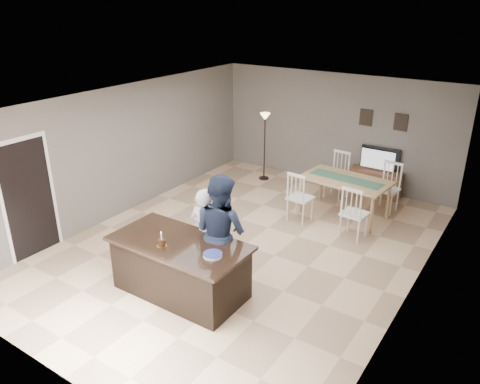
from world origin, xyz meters
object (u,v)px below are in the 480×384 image
Objects in this scene: kitchen_island at (180,267)px; woman at (206,235)px; plate_stack at (213,255)px; birthday_cake at (162,243)px; man at (221,232)px; tv_console at (375,183)px; floor_lamp at (265,129)px; television at (379,159)px; dining_table at (345,185)px.

woman reaches higher than kitchen_island.
woman is at bearing 134.40° from plate_stack.
man is at bearing 56.78° from birthday_cake.
woman reaches higher than birthday_cake.
kitchen_island is at bearing -102.16° from tv_console.
man reaches higher than floor_lamp.
dining_table is at bearing 83.69° from television.
birthday_cake is at bearing -75.35° from floor_lamp.
plate_stack is (0.68, -0.06, 0.47)m from kitchen_island.
floor_lamp is at bearing 13.08° from television.
plate_stack is at bearing -95.27° from tv_console.
floor_lamp is (-1.50, 5.01, 0.87)m from kitchen_island.
woman is 4.77m from floor_lamp.
tv_console is 5.17m from woman.
dining_table is at bearing -96.61° from tv_console.
man reaches higher than plate_stack.
dining_table is at bearing -20.11° from floor_lamp.
man is at bearing -95.29° from dining_table.
floor_lamp is at bearing -168.34° from tv_console.
floor_lamp reaches higher than woman.
television is 3.96× the size of birthday_cake.
birthday_cake reaches higher than television.
woman is 0.94× the size of floor_lamp.
kitchen_island is 1.79× the size of tv_console.
birthday_cake is at bearing -167.76° from plate_stack.
kitchen_island is at bearing 63.52° from man.
floor_lamp reaches higher than plate_stack.
birthday_cake is at bearing -99.96° from dining_table.
kitchen_island is at bearing 77.99° from television.
plate_stack reaches higher than tv_console.
kitchen_island is 5.30m from floor_lamp.
tv_console is (1.20, 5.57, -0.15)m from kitchen_island.
plate_stack is at bearing 132.34° from woman.
woman is at bearing 74.44° from birthday_cake.
birthday_cake is 0.14× the size of floor_lamp.
woman is at bearing -99.84° from dining_table.
floor_lamp reaches higher than television.
dining_table is (1.03, 4.08, 0.23)m from kitchen_island.
woman is 0.83m from birthday_cake.
man reaches higher than dining_table.
woman is 0.75× the size of dining_table.
man is at bearing -67.10° from floor_lamp.
kitchen_island is 0.57m from birthday_cake.
television is at bearing -90.91° from man.
dining_table is 2.77m from floor_lamp.
man is at bearing -99.27° from tv_console.
kitchen_island is 0.83m from man.
woman is (-1.11, -5.09, -0.06)m from television.
tv_console is at bearing 77.84° from kitchen_island.
woman reaches higher than television.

